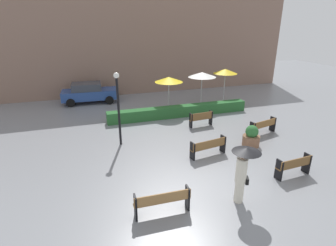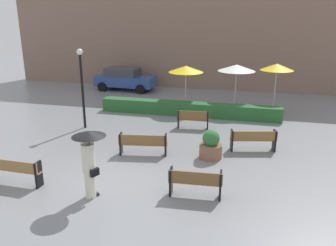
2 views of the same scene
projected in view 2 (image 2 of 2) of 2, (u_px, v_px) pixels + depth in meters
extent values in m
plane|color=gray|center=(110.00, 184.00, 11.23)|extent=(60.00, 60.00, 0.00)
cube|color=brown|center=(193.00, 119.00, 16.57)|extent=(1.53, 0.38, 0.04)
cube|color=brown|center=(193.00, 115.00, 16.37)|extent=(1.51, 0.19, 0.43)
cube|color=black|center=(179.00, 119.00, 16.65)|extent=(0.09, 0.34, 0.89)
cube|color=black|center=(208.00, 120.00, 16.45)|extent=(0.09, 0.34, 0.89)
cube|color=olive|center=(253.00, 140.00, 13.88)|extent=(1.83, 0.70, 0.04)
cube|color=olive|center=(254.00, 136.00, 13.66)|extent=(1.78, 0.46, 0.38)
cube|color=black|center=(232.00, 140.00, 13.87)|extent=(0.15, 0.38, 0.85)
cube|color=black|center=(274.00, 140.00, 13.86)|extent=(0.15, 0.38, 0.85)
cube|color=brown|center=(143.00, 144.00, 13.48)|extent=(1.89, 0.59, 0.04)
cube|color=brown|center=(143.00, 140.00, 13.26)|extent=(1.85, 0.35, 0.40)
cube|color=black|center=(121.00, 144.00, 13.52)|extent=(0.12, 0.38, 0.85)
cube|color=black|center=(166.00, 145.00, 13.39)|extent=(0.12, 0.38, 0.85)
cube|color=brown|center=(195.00, 182.00, 10.37)|extent=(1.61, 0.38, 0.04)
cube|color=brown|center=(195.00, 178.00, 10.16)|extent=(1.60, 0.15, 0.38)
cube|color=black|center=(171.00, 181.00, 10.49)|extent=(0.09, 0.38, 0.86)
cube|color=black|center=(220.00, 185.00, 10.24)|extent=(0.09, 0.38, 0.86)
cube|color=#9E7242|center=(15.00, 170.00, 11.16)|extent=(1.89, 0.29, 0.04)
cube|color=#9E7242|center=(11.00, 166.00, 10.97)|extent=(1.89, 0.09, 0.36)
cube|color=black|center=(39.00, 174.00, 10.93)|extent=(0.07, 0.34, 0.86)
cylinder|color=silver|center=(90.00, 185.00, 10.33)|extent=(0.32, 0.32, 0.82)
cube|color=black|center=(93.00, 195.00, 10.48)|extent=(0.37, 0.40, 0.08)
cylinder|color=silver|center=(88.00, 158.00, 10.07)|extent=(0.38, 0.38, 0.89)
sphere|color=tan|center=(87.00, 140.00, 9.90)|extent=(0.21, 0.21, 0.21)
cube|color=black|center=(95.00, 172.00, 10.07)|extent=(0.21, 0.30, 0.22)
cylinder|color=black|center=(90.00, 149.00, 9.91)|extent=(0.02, 0.02, 0.90)
cone|color=black|center=(89.00, 134.00, 9.78)|extent=(0.97, 0.97, 0.16)
cylinder|color=brown|center=(211.00, 151.00, 13.19)|extent=(0.86, 0.86, 0.55)
sphere|color=#2D6B33|center=(211.00, 138.00, 13.04)|extent=(0.65, 0.65, 0.65)
cylinder|color=black|center=(83.00, 92.00, 16.27)|extent=(0.12, 0.12, 3.48)
sphere|color=white|center=(80.00, 52.00, 15.71)|extent=(0.28, 0.28, 0.28)
cylinder|color=silver|center=(186.00, 90.00, 19.56)|extent=(0.06, 0.06, 2.32)
cone|color=yellow|center=(186.00, 69.00, 19.21)|extent=(1.93, 1.93, 0.35)
cylinder|color=silver|center=(235.00, 89.00, 19.40)|extent=(0.06, 0.06, 2.41)
cone|color=white|center=(237.00, 68.00, 19.04)|extent=(2.05, 2.05, 0.35)
cylinder|color=silver|center=(275.00, 89.00, 19.28)|extent=(0.06, 0.06, 2.48)
cone|color=yellow|center=(277.00, 67.00, 18.91)|extent=(1.81, 1.81, 0.35)
cube|color=#28602D|center=(189.00, 109.00, 18.67)|extent=(9.65, 0.70, 0.72)
cube|color=#846656|center=(196.00, 27.00, 24.74)|extent=(28.00, 1.20, 8.63)
cube|color=#28478C|center=(126.00, 81.00, 24.77)|extent=(4.27, 1.93, 0.70)
cube|color=#333842|center=(123.00, 72.00, 24.64)|extent=(2.27, 1.71, 0.55)
cylinder|color=black|center=(149.00, 84.00, 25.29)|extent=(0.65, 0.25, 0.64)
cylinder|color=black|center=(140.00, 89.00, 23.69)|extent=(0.65, 0.25, 0.64)
cylinder|color=black|center=(113.00, 82.00, 26.06)|extent=(0.65, 0.25, 0.64)
cylinder|color=black|center=(102.00, 87.00, 24.46)|extent=(0.65, 0.25, 0.64)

